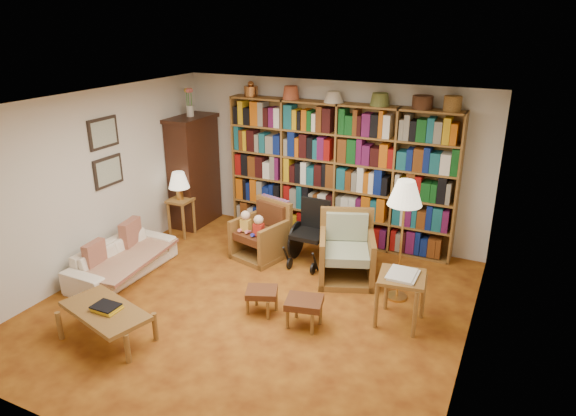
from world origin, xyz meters
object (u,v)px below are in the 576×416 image
Objects in this scene: armchair_leather at (263,233)px; floor_lamp at (405,198)px; footstool_a at (262,294)px; armchair_sage at (349,253)px; side_table_lamp at (181,210)px; wheelchair at (312,234)px; coffee_table at (105,313)px; sofa at (122,259)px; footstool_b at (304,304)px; side_table_papers at (402,284)px.

floor_lamp reaches higher than armchair_leather.
armchair_sage is at bearing 64.35° from footstool_a.
armchair_sage reaches higher than footstool_a.
wheelchair is at bearing 0.77° from side_table_lamp.
coffee_table is (-0.55, -2.66, -0.01)m from armchair_leather.
floor_lamp is at bearing -7.28° from side_table_lamp.
wheelchair is 1.57m from footstool_a.
armchair_sage is (1.38, -0.09, -0.00)m from armchair_leather.
armchair_leather is 1.87× the size of footstool_a.
sofa is 2.21m from footstool_a.
armchair_sage is at bearing -3.83° from armchair_leather.
wheelchair is at bearing 110.20° from footstool_b.
armchair_leather is 1.77× the size of footstool_b.
footstool_a is 0.95× the size of footstool_b.
side_table_lamp reaches higher than footstool_b.
sofa is 3.50× the size of footstool_a.
wheelchair reaches higher than footstool_a.
wheelchair is 1.90m from side_table_papers.
armchair_leather is 2.72m from coffee_table.
armchair_leather is 1.39m from armchair_sage.
wheelchair is at bearing 161.07° from armchair_sage.
coffee_table is at bearing -139.61° from floor_lamp.
coffee_table is (-1.28, -2.79, -0.08)m from wheelchair.
side_table_lamp is at bearing 151.46° from footstool_b.
armchair_sage is (2.95, -0.19, -0.09)m from side_table_lamp.
wheelchair is at bearing -54.37° from sofa.
footstool_b is at bearing -90.66° from sofa.
side_table_lamp is 0.39× the size of floor_lamp.
footstool_b is (0.58, -0.05, 0.03)m from footstool_a.
footstool_b is (-0.98, -0.55, -0.23)m from side_table_papers.
floor_lamp is at bearing -73.31° from sofa.
side_table_papers is 1.66m from footstool_a.
side_table_lamp reaches higher than sofa.
sofa is 1.52m from side_table_lamp.
floor_lamp is (1.41, -0.51, 0.94)m from wheelchair.
sofa is 3.82m from side_table_papers.
armchair_sage is 2.19× the size of footstool_a.
armchair_leather reaches higher than side_table_lamp.
floor_lamp is (3.71, -0.47, 0.93)m from side_table_lamp.
sofa is 1.38× the size of coffee_table.
coffee_table is at bearing -69.67° from side_table_lamp.
footstool_b is (-0.82, -1.10, -1.08)m from floor_lamp.
armchair_leather reaches higher than sofa.
wheelchair is at bearing 146.06° from side_table_papers.
wheelchair reaches higher than sofa.
footstool_a is at bearing -89.69° from wheelchair.
coffee_table reaches higher than footstool_b.
side_table_papers is at bearing 31.34° from coffee_table.
wheelchair reaches higher than side_table_lamp.
wheelchair reaches higher than footstool_b.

